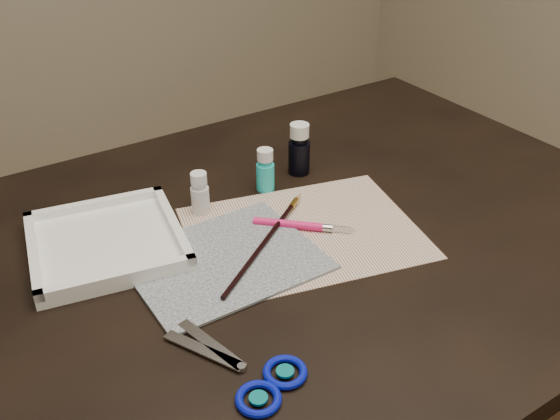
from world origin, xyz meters
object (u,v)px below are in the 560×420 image
canvas (224,260)px  paint_bottle_white (200,193)px  paint_bottle_navy (299,149)px  palette_tray (106,241)px  paint_bottle_cyan (265,170)px  paper (304,232)px  scissors (226,364)px

canvas → paint_bottle_white: paint_bottle_white is taller
paint_bottle_white → paint_bottle_navy: bearing=6.8°
paint_bottle_navy → palette_tray: 0.40m
paint_bottle_cyan → paint_bottle_navy: bearing=12.8°
paper → paint_bottle_white: (-0.11, 0.15, 0.04)m
palette_tray → paint_bottle_navy: bearing=6.0°
canvas → paint_bottle_navy: (0.26, 0.17, 0.05)m
scissors → palette_tray: bearing=-20.7°
canvas → palette_tray: palette_tray is taller
paint_bottle_cyan → paint_bottle_navy: (0.09, 0.02, 0.01)m
canvas → paint_bottle_cyan: (0.17, 0.15, 0.04)m
paper → paint_bottle_navy: paint_bottle_navy is taller
paint_bottle_cyan → palette_tray: paint_bottle_cyan is taller
paper → paint_bottle_white: 0.19m
canvas → scissors: 0.21m
paper → palette_tray: 0.31m
paper → palette_tray: palette_tray is taller
paint_bottle_cyan → paint_bottle_navy: 0.09m
paint_bottle_cyan → scissors: 0.44m
paint_bottle_navy → scissors: paint_bottle_navy is taller
canvas → paint_bottle_navy: 0.31m
paper → paint_bottle_cyan: (0.02, 0.15, 0.04)m
canvas → paint_bottle_white: size_ratio=3.64×
paint_bottle_white → scissors: 0.36m
paint_bottle_navy → palette_tray: (-0.39, -0.04, -0.04)m
paper → canvas: canvas is taller
paint_bottle_white → paint_bottle_cyan: paint_bottle_cyan is taller
canvas → paint_bottle_cyan: bearing=42.1°
canvas → palette_tray: bearing=136.0°
paint_bottle_cyan → scissors: size_ratio=0.38×
paint_bottle_white → palette_tray: (-0.17, -0.01, -0.02)m
paint_bottle_cyan → canvas: bearing=-137.9°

